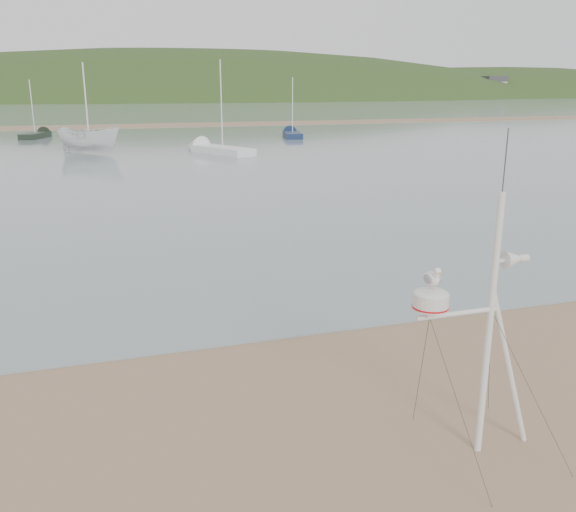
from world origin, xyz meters
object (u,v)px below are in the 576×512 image
object	(u,v)px
mast_rig	(483,382)
sailboat_blue_far	(291,134)
sailboat_white_near	(207,148)
sailboat_dark_mid	(41,134)
boat_white	(87,117)

from	to	relation	value
mast_rig	sailboat_blue_far	world-z (taller)	sailboat_blue_far
mast_rig	sailboat_white_near	size ratio (longest dim) A/B	0.61
sailboat_blue_far	sailboat_dark_mid	xyz separation A→B (m)	(-22.76, 6.49, 0.00)
boat_white	sailboat_dark_mid	bearing A→B (deg)	48.98
sailboat_blue_far	sailboat_dark_mid	world-z (taller)	sailboat_blue_far
sailboat_blue_far	sailboat_dark_mid	size ratio (longest dim) A/B	1.05
mast_rig	sailboat_dark_mid	world-z (taller)	sailboat_dark_mid
mast_rig	sailboat_white_near	world-z (taller)	sailboat_white_near
sailboat_blue_far	sailboat_white_near	world-z (taller)	sailboat_white_near
boat_white	sailboat_blue_far	world-z (taller)	sailboat_blue_far
sailboat_blue_far	sailboat_white_near	bearing A→B (deg)	-131.80
mast_rig	boat_white	distance (m)	41.25
boat_white	sailboat_white_near	world-z (taller)	sailboat_white_near
sailboat_dark_mid	sailboat_white_near	distance (m)	21.89
sailboat_blue_far	mast_rig	bearing A→B (deg)	-105.31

